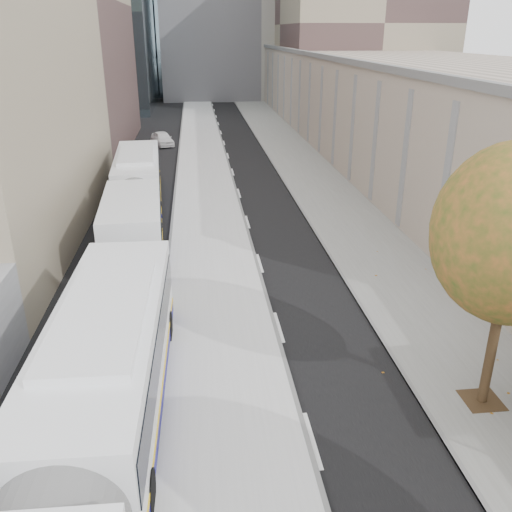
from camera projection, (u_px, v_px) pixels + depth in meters
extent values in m
cube|color=silver|center=(206.00, 197.00, 35.28)|extent=(4.25, 150.00, 0.15)
cube|color=gray|center=(326.00, 194.00, 36.11)|extent=(4.75, 150.00, 0.08)
cube|color=gray|center=(367.00, 89.00, 62.38)|extent=(18.00, 92.00, 8.00)
cylinder|color=#321F14|center=(491.00, 353.00, 15.23)|extent=(0.28, 0.28, 3.24)
cube|color=white|center=(77.00, 482.00, 11.00)|extent=(3.17, 19.15, 3.18)
cube|color=black|center=(73.00, 460.00, 10.78)|extent=(3.21, 18.38, 1.10)
cube|color=white|center=(137.00, 197.00, 30.33)|extent=(3.71, 18.17, 3.01)
cube|color=black|center=(136.00, 187.00, 30.12)|extent=(3.73, 17.46, 1.04)
cube|color=#007468|center=(117.00, 266.00, 22.21)|extent=(1.90, 0.18, 1.16)
imported|color=white|center=(162.00, 139.00, 51.50)|extent=(2.61, 4.13, 1.31)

